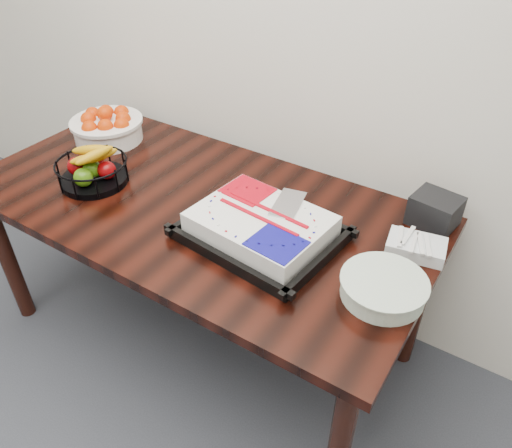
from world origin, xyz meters
The scene contains 7 objects.
table centered at (0.00, 2.00, 0.66)m, with size 1.80×0.90×0.75m.
cake_tray centered at (0.33, 1.95, 0.80)m, with size 0.54×0.44×0.10m.
tangerine_bowl centered at (-0.64, 2.18, 0.84)m, with size 0.32×0.32×0.20m.
fruit_basket centered at (-0.42, 1.89, 0.81)m, with size 0.28×0.28×0.15m.
plate_stack centered at (0.78, 1.91, 0.78)m, with size 0.26×0.26×0.06m.
fork_bag centered at (0.80, 2.16, 0.78)m, with size 0.20×0.15×0.05m.
napkin_box centered at (0.80, 2.35, 0.81)m, with size 0.16×0.13×0.11m, color black.
Camera 1 is at (1.04, 0.81, 1.82)m, focal length 35.00 mm.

